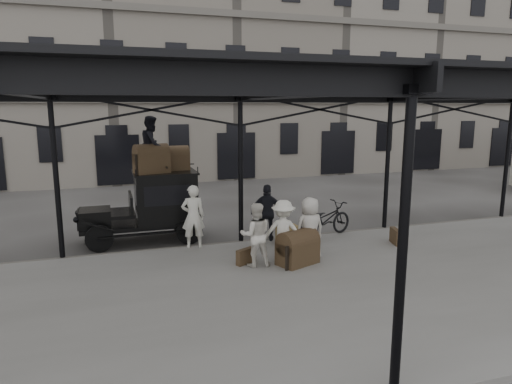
{
  "coord_description": "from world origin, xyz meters",
  "views": [
    {
      "loc": [
        -3.67,
        -10.76,
        4.14
      ],
      "look_at": [
        0.34,
        1.6,
        1.7
      ],
      "focal_mm": 32.0,
      "sensor_mm": 36.0,
      "label": 1
    }
  ],
  "objects_px": {
    "porter_left": "(193,216)",
    "steamer_trunk_roof_near": "(152,161)",
    "porter_official": "(268,213)",
    "bicycle": "(326,219)",
    "steamer_trunk_platform": "(298,250)",
    "taxi": "(155,203)"
  },
  "relations": [
    {
      "from": "steamer_trunk_platform",
      "to": "bicycle",
      "type": "bearing_deg",
      "value": 26.93
    },
    {
      "from": "bicycle",
      "to": "steamer_trunk_platform",
      "type": "bearing_deg",
      "value": 120.64
    },
    {
      "from": "porter_left",
      "to": "porter_official",
      "type": "xyz_separation_m",
      "value": [
        2.25,
        0.0,
        -0.06
      ]
    },
    {
      "from": "porter_official",
      "to": "porter_left",
      "type": "bearing_deg",
      "value": 22.05
    },
    {
      "from": "steamer_trunk_roof_near",
      "to": "porter_left",
      "type": "bearing_deg",
      "value": -67.42
    },
    {
      "from": "porter_left",
      "to": "steamer_trunk_roof_near",
      "type": "distance_m",
      "value": 2.2
    },
    {
      "from": "bicycle",
      "to": "steamer_trunk_roof_near",
      "type": "relative_size",
      "value": 2.07
    },
    {
      "from": "porter_official",
      "to": "steamer_trunk_roof_near",
      "type": "height_order",
      "value": "steamer_trunk_roof_near"
    },
    {
      "from": "taxi",
      "to": "steamer_trunk_platform",
      "type": "xyz_separation_m",
      "value": [
        3.19,
        -3.77,
        -0.68
      ]
    },
    {
      "from": "bicycle",
      "to": "steamer_trunk_platform",
      "type": "relative_size",
      "value": 1.99
    },
    {
      "from": "bicycle",
      "to": "steamer_trunk_roof_near",
      "type": "xyz_separation_m",
      "value": [
        -5.1,
        1.43,
        1.86
      ]
    },
    {
      "from": "taxi",
      "to": "steamer_trunk_roof_near",
      "type": "relative_size",
      "value": 3.7
    },
    {
      "from": "taxi",
      "to": "porter_left",
      "type": "distance_m",
      "value": 1.79
    },
    {
      "from": "steamer_trunk_roof_near",
      "to": "steamer_trunk_platform",
      "type": "bearing_deg",
      "value": -61.63
    },
    {
      "from": "taxi",
      "to": "porter_left",
      "type": "relative_size",
      "value": 2.0
    },
    {
      "from": "taxi",
      "to": "steamer_trunk_roof_near",
      "type": "height_order",
      "value": "steamer_trunk_roof_near"
    },
    {
      "from": "steamer_trunk_roof_near",
      "to": "steamer_trunk_platform",
      "type": "distance_m",
      "value": 5.21
    },
    {
      "from": "porter_left",
      "to": "steamer_trunk_roof_near",
      "type": "xyz_separation_m",
      "value": [
        -0.98,
        1.3,
        1.48
      ]
    },
    {
      "from": "steamer_trunk_roof_near",
      "to": "taxi",
      "type": "bearing_deg",
      "value": 57.42
    },
    {
      "from": "steamer_trunk_roof_near",
      "to": "bicycle",
      "type": "bearing_deg",
      "value": -30.23
    },
    {
      "from": "porter_left",
      "to": "steamer_trunk_platform",
      "type": "height_order",
      "value": "porter_left"
    },
    {
      "from": "bicycle",
      "to": "porter_official",
      "type": "bearing_deg",
      "value": 67.72
    }
  ]
}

